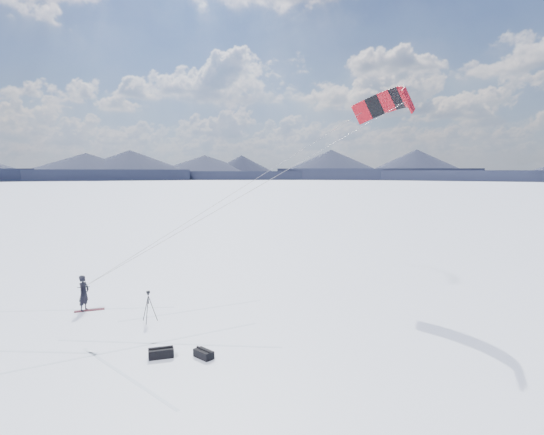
{
  "coord_description": "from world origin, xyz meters",
  "views": [
    {
      "loc": [
        5.02,
        -17.99,
        6.54
      ],
      "look_at": [
        6.66,
        4.98,
        4.16
      ],
      "focal_mm": 30.0,
      "sensor_mm": 36.0,
      "label": 1
    }
  ],
  "objects": [
    {
      "name": "gear_bag_a",
      "position": [
        2.22,
        -2.39,
        0.17
      ],
      "size": [
        0.93,
        0.59,
        0.38
      ],
      "rotation": [
        0.0,
        0.0,
        0.23
      ],
      "color": "black",
      "rests_on": "ground"
    },
    {
      "name": "horizon_hills",
      "position": [
        -0.0,
        0.0,
        4.59
      ],
      "size": [
        704.0,
        704.0,
        10.42
      ],
      "color": "black",
      "rests_on": "ground"
    },
    {
      "name": "tripod",
      "position": [
        1.05,
        1.46,
        0.89
      ],
      "size": [
        0.68,
        0.63,
        1.39
      ],
      "rotation": [
        0.0,
        0.0,
        0.39
      ],
      "color": "black",
      "rests_on": "ground"
    },
    {
      "name": "snowkiter",
      "position": [
        -2.28,
        3.31,
        0.0
      ],
      "size": [
        0.56,
        0.7,
        1.69
      ],
      "primitive_type": "imported",
      "rotation": [
        0.0,
        0.0,
        1.29
      ],
      "color": "black",
      "rests_on": "ground"
    },
    {
      "name": "ground",
      "position": [
        0.0,
        0.0,
        0.0
      ],
      "size": [
        1800.0,
        1800.0,
        0.0
      ],
      "primitive_type": "plane",
      "color": "white"
    },
    {
      "name": "power_kite",
      "position": [
        13.05,
        6.55,
        10.14
      ],
      "size": [
        16.59,
        5.97,
        9.89
      ],
      "color": "#AE0D17",
      "rests_on": "ground"
    },
    {
      "name": "gear_bag_b",
      "position": [
        3.72,
        -2.52,
        0.15
      ],
      "size": [
        0.77,
        0.79,
        0.34
      ],
      "rotation": [
        0.0,
        0.0,
        -0.82
      ],
      "color": "black",
      "rests_on": "ground"
    },
    {
      "name": "snowboard",
      "position": [
        -2.06,
        3.31,
        0.02
      ],
      "size": [
        1.35,
        0.64,
        0.04
      ],
      "primitive_type": "cube",
      "rotation": [
        0.0,
        0.0,
        0.31
      ],
      "color": "maroon",
      "rests_on": "ground"
    },
    {
      "name": "snow_tracks",
      "position": [
        -0.65,
        -0.35,
        0.0
      ],
      "size": [
        14.76,
        10.25,
        0.01
      ],
      "color": "silver",
      "rests_on": "ground"
    }
  ]
}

